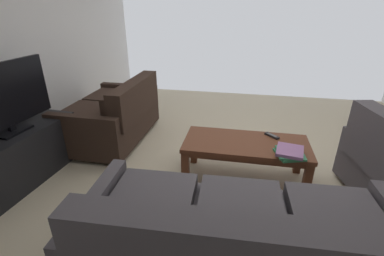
% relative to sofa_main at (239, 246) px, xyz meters
% --- Properties ---
extents(ground_plane, '(5.05, 5.67, 0.01)m').
position_rel_sofa_main_xyz_m(ground_plane, '(-0.03, -1.35, -0.35)').
color(ground_plane, beige).
extents(wall_right, '(0.12, 5.67, 2.74)m').
position_rel_sofa_main_xyz_m(wall_right, '(2.49, -1.35, 1.02)').
color(wall_right, silver).
rests_on(wall_right, ground).
extents(sofa_main, '(1.98, 0.97, 0.81)m').
position_rel_sofa_main_xyz_m(sofa_main, '(0.00, 0.00, 0.00)').
color(sofa_main, black).
rests_on(sofa_main, ground).
extents(loveseat_near, '(0.91, 1.37, 0.81)m').
position_rel_sofa_main_xyz_m(loveseat_near, '(1.66, -1.83, 0.00)').
color(loveseat_near, black).
rests_on(loveseat_near, ground).
extents(coffee_table, '(1.22, 0.55, 0.43)m').
position_rel_sofa_main_xyz_m(coffee_table, '(-0.02, -1.22, 0.02)').
color(coffee_table, brown).
rests_on(coffee_table, ground).
extents(tv_stand, '(0.54, 1.26, 0.54)m').
position_rel_sofa_main_xyz_m(tv_stand, '(2.20, -0.79, -0.08)').
color(tv_stand, black).
rests_on(tv_stand, ground).
extents(flat_tv, '(0.22, 1.02, 0.65)m').
position_rel_sofa_main_xyz_m(flat_tv, '(2.20, -0.79, 0.53)').
color(flat_tv, black).
rests_on(flat_tv, tv_stand).
extents(book_stack, '(0.27, 0.29, 0.07)m').
position_rel_sofa_main_xyz_m(book_stack, '(-0.40, -1.02, 0.12)').
color(book_stack, '#337F51').
rests_on(book_stack, coffee_table).
extents(tv_remote, '(0.15, 0.14, 0.02)m').
position_rel_sofa_main_xyz_m(tv_remote, '(-0.28, -1.39, 0.09)').
color(tv_remote, black).
rests_on(tv_remote, coffee_table).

